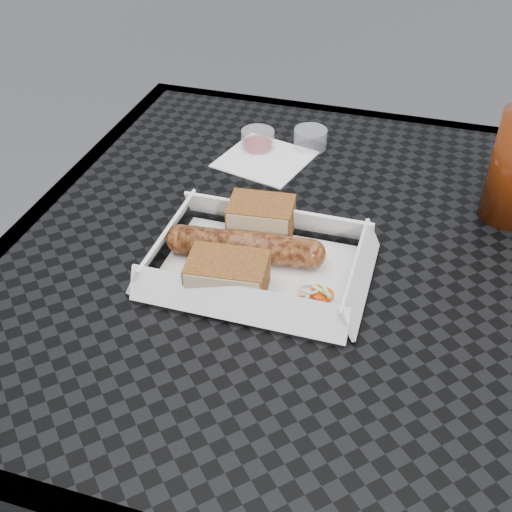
{
  "coord_description": "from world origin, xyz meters",
  "views": [
    {
      "loc": [
        0.09,
        -0.61,
        1.22
      ],
      "look_at": [
        -0.07,
        -0.07,
        0.78
      ],
      "focal_mm": 45.0,
      "sensor_mm": 36.0,
      "label": 1
    }
  ],
  "objects": [
    {
      "name": "patio_table",
      "position": [
        0.0,
        0.0,
        0.67
      ],
      "size": [
        0.8,
        0.8,
        0.74
      ],
      "color": "black",
      "rests_on": "ground"
    },
    {
      "name": "food_tray",
      "position": [
        -0.07,
        -0.06,
        0.75
      ],
      "size": [
        0.22,
        0.15,
        0.0
      ],
      "primitive_type": "cube",
      "color": "white",
      "rests_on": "patio_table"
    },
    {
      "name": "bratwurst",
      "position": [
        -0.09,
        -0.05,
        0.77
      ],
      "size": [
        0.19,
        0.05,
        0.04
      ],
      "rotation": [
        0.0,
        0.0,
        0.11
      ],
      "color": "brown",
      "rests_on": "food_tray"
    },
    {
      "name": "bread_near",
      "position": [
        -0.09,
        0.0,
        0.77
      ],
      "size": [
        0.08,
        0.06,
        0.05
      ],
      "primitive_type": "cube",
      "rotation": [
        0.0,
        0.0,
        0.11
      ],
      "color": "brown",
      "rests_on": "food_tray"
    },
    {
      "name": "bread_far",
      "position": [
        -0.09,
        -0.11,
        0.77
      ],
      "size": [
        0.09,
        0.07,
        0.04
      ],
      "primitive_type": "cube",
      "rotation": [
        0.0,
        0.0,
        0.11
      ],
      "color": "brown",
      "rests_on": "food_tray"
    },
    {
      "name": "veg_garnish",
      "position": [
        0.0,
        -0.09,
        0.75
      ],
      "size": [
        0.03,
        0.03,
        0.0
      ],
      "color": "#E04309",
      "rests_on": "food_tray"
    },
    {
      "name": "napkin",
      "position": [
        -0.14,
        0.19,
        0.75
      ],
      "size": [
        0.15,
        0.15,
        0.0
      ],
      "primitive_type": "cube",
      "rotation": [
        0.0,
        0.0,
        -0.25
      ],
      "color": "white",
      "rests_on": "patio_table"
    },
    {
      "name": "condiment_cup_sauce",
      "position": [
        -0.16,
        0.22,
        0.76
      ],
      "size": [
        0.05,
        0.05,
        0.03
      ],
      "primitive_type": "cylinder",
      "color": "maroon",
      "rests_on": "patio_table"
    },
    {
      "name": "condiment_cup_empty",
      "position": [
        -0.08,
        0.25,
        0.76
      ],
      "size": [
        0.05,
        0.05,
        0.03
      ],
      "primitive_type": "cylinder",
      "color": "silver",
      "rests_on": "patio_table"
    }
  ]
}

